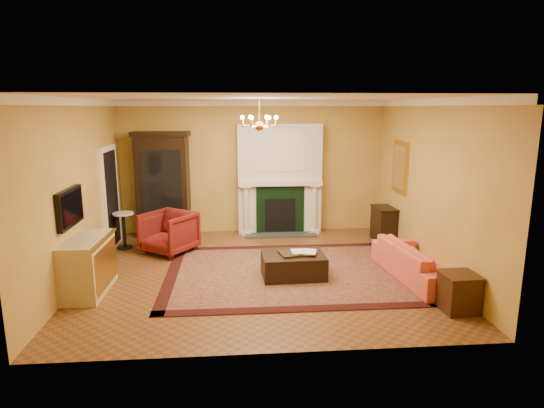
{
  "coord_description": "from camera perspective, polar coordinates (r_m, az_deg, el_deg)",
  "views": [
    {
      "loc": [
        -0.42,
        -7.62,
        2.85
      ],
      "look_at": [
        0.24,
        0.3,
        1.16
      ],
      "focal_mm": 30.0,
      "sensor_mm": 36.0,
      "label": 1
    }
  ],
  "objects": [
    {
      "name": "fireplace",
      "position": [
        10.38,
        0.97,
        2.84
      ],
      "size": [
        1.9,
        0.7,
        2.5
      ],
      "color": "silver",
      "rests_on": "wall_back"
    },
    {
      "name": "wall_left",
      "position": [
        8.16,
        -23.17,
        1.52
      ],
      "size": [
        0.02,
        5.5,
        3.0
      ],
      "primitive_type": "cube",
      "color": "gold",
      "rests_on": "floor"
    },
    {
      "name": "floor",
      "position": [
        8.15,
        -1.49,
        -8.53
      ],
      "size": [
        6.0,
        5.5,
        0.02
      ],
      "primitive_type": "cube",
      "color": "brown",
      "rests_on": "ground"
    },
    {
      "name": "wingback_armchair",
      "position": [
        9.28,
        -12.83,
        -3.25
      ],
      "size": [
        1.2,
        1.19,
        0.91
      ],
      "primitive_type": "imported",
      "rotation": [
        0.0,
        0.0,
        -0.62
      ],
      "color": "maroon",
      "rests_on": "floor"
    },
    {
      "name": "leather_ottoman",
      "position": [
        7.85,
        2.68,
        -7.64
      ],
      "size": [
        1.08,
        0.8,
        0.39
      ],
      "primitive_type": "cube",
      "rotation": [
        0.0,
        0.0,
        0.03
      ],
      "color": "black",
      "rests_on": "oriental_rug"
    },
    {
      "name": "pedestal_table",
      "position": [
        9.78,
        -18.08,
        -2.87
      ],
      "size": [
        0.42,
        0.42,
        0.75
      ],
      "color": "black",
      "rests_on": "floor"
    },
    {
      "name": "topiary_right",
      "position": [
        10.39,
        4.79,
        4.22
      ],
      "size": [
        0.15,
        0.15,
        0.4
      ],
      "color": "gray",
      "rests_on": "fireplace"
    },
    {
      "name": "console_table",
      "position": [
        10.14,
        13.82,
        -2.54
      ],
      "size": [
        0.4,
        0.67,
        0.72
      ],
      "primitive_type": "cube",
      "rotation": [
        0.0,
        0.0,
        0.05
      ],
      "color": "black",
      "rests_on": "floor"
    },
    {
      "name": "chandelier",
      "position": [
        7.64,
        -1.6,
        10.2
      ],
      "size": [
        0.63,
        0.55,
        0.53
      ],
      "color": "#CF8A39",
      "rests_on": "ceiling"
    },
    {
      "name": "book_a",
      "position": [
        7.69,
        2.47,
        -5.13
      ],
      "size": [
        0.21,
        0.03,
        0.28
      ],
      "primitive_type": "imported",
      "rotation": [
        0.0,
        0.0,
        0.01
      ],
      "color": "gray",
      "rests_on": "ottoman_tray"
    },
    {
      "name": "ceiling",
      "position": [
        7.63,
        -1.62,
        13.21
      ],
      "size": [
        6.0,
        5.5,
        0.02
      ],
      "primitive_type": "cube",
      "color": "white",
      "rests_on": "wall_back"
    },
    {
      "name": "coral_sofa",
      "position": [
        8.07,
        17.89,
        -6.25
      ],
      "size": [
        0.81,
        2.1,
        0.8
      ],
      "primitive_type": "imported",
      "rotation": [
        0.0,
        0.0,
        1.68
      ],
      "color": "#E9624A",
      "rests_on": "floor"
    },
    {
      "name": "wall_right",
      "position": [
        8.47,
        19.25,
        2.17
      ],
      "size": [
        0.02,
        5.5,
        3.0
      ],
      "primitive_type": "cube",
      "color": "gold",
      "rests_on": "floor"
    },
    {
      "name": "gilt_mirror",
      "position": [
        9.71,
        15.77,
        4.47
      ],
      "size": [
        0.06,
        0.76,
        1.05
      ],
      "color": "gold",
      "rests_on": "wall_right"
    },
    {
      "name": "topiary_left",
      "position": [
        10.25,
        -3.21,
        4.25
      ],
      "size": [
        0.16,
        0.16,
        0.43
      ],
      "color": "gray",
      "rests_on": "fireplace"
    },
    {
      "name": "china_cabinet",
      "position": [
        10.38,
        -13.49,
        2.09
      ],
      "size": [
        1.15,
        0.57,
        2.24
      ],
      "primitive_type": "cube",
      "rotation": [
        0.0,
        0.0,
        -0.06
      ],
      "color": "black",
      "rests_on": "floor"
    },
    {
      "name": "crown_molding",
      "position": [
        8.59,
        -1.98,
        12.61
      ],
      "size": [
        6.0,
        5.5,
        0.12
      ],
      "color": "white",
      "rests_on": "ceiling"
    },
    {
      "name": "end_table",
      "position": [
        7.09,
        22.34,
        -10.32
      ],
      "size": [
        0.48,
        0.48,
        0.53
      ],
      "primitive_type": "cube",
      "rotation": [
        0.0,
        0.0,
        0.05
      ],
      "color": "#35190E",
      "rests_on": "floor"
    },
    {
      "name": "doorway",
      "position": [
        9.83,
        -19.6,
        0.73
      ],
      "size": [
        0.08,
        1.05,
        2.1
      ],
      "color": "white",
      "rests_on": "wall_left"
    },
    {
      "name": "oriental_rug",
      "position": [
        8.08,
        1.99,
        -8.59
      ],
      "size": [
        4.23,
        3.18,
        0.02
      ],
      "primitive_type": "cube",
      "rotation": [
        0.0,
        0.0,
        -0.0
      ],
      "color": "#3F0D0F",
      "rests_on": "floor"
    },
    {
      "name": "wall_front",
      "position": [
        5.06,
        0.21,
        -3.45
      ],
      "size": [
        6.0,
        0.02,
        3.0
      ],
      "primitive_type": "cube",
      "color": "gold",
      "rests_on": "floor"
    },
    {
      "name": "book_b",
      "position": [
        7.72,
        3.9,
        -4.99
      ],
      "size": [
        0.22,
        0.08,
        0.31
      ],
      "primitive_type": "imported",
      "rotation": [
        0.0,
        0.0,
        -0.25
      ],
      "color": "gray",
      "rests_on": "ottoman_tray"
    },
    {
      "name": "ottoman_tray",
      "position": [
        7.77,
        2.89,
        -6.19
      ],
      "size": [
        0.57,
        0.48,
        0.03
      ],
      "primitive_type": "cube",
      "rotation": [
        0.0,
        0.0,
        0.19
      ],
      "color": "black",
      "rests_on": "leather_ottoman"
    },
    {
      "name": "tv_panel",
      "position": [
        7.61,
        -24.01,
        -0.41
      ],
      "size": [
        0.09,
        0.95,
        0.58
      ],
      "color": "black",
      "rests_on": "wall_left"
    },
    {
      "name": "commode",
      "position": [
        7.69,
        -22.13,
        -7.18
      ],
      "size": [
        0.58,
        1.19,
        0.88
      ],
      "primitive_type": "cube",
      "rotation": [
        0.0,
        0.0,
        -0.02
      ],
      "color": "#BDB28A",
      "rests_on": "floor"
    },
    {
      "name": "wall_back",
      "position": [
        10.48,
        -2.41,
        4.61
      ],
      "size": [
        6.0,
        0.02,
        3.0
      ],
      "primitive_type": "cube",
      "color": "gold",
      "rests_on": "floor"
    }
  ]
}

